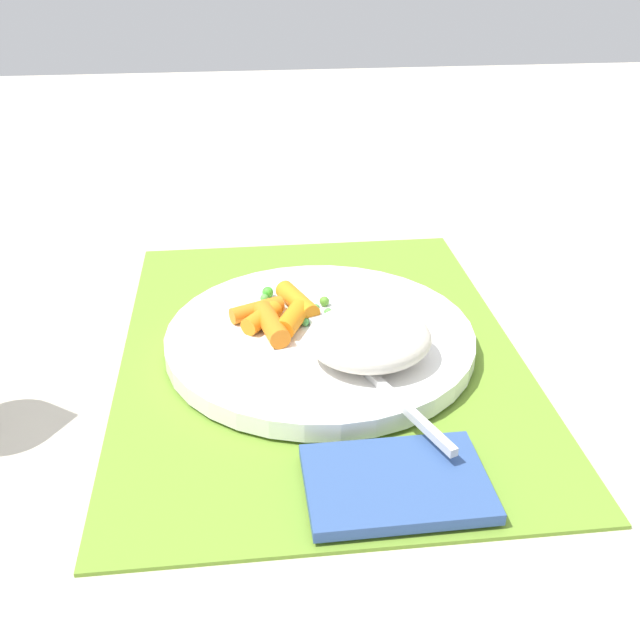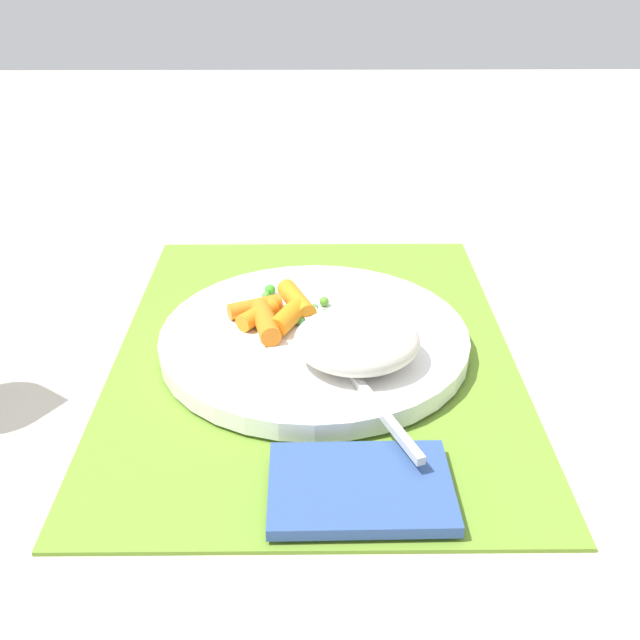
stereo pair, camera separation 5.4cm
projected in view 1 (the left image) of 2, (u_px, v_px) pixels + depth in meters
The scene contains 8 objects.
ground_plane at pixel (320, 353), 0.61m from camera, with size 2.40×2.40×0.00m, color beige.
placemat at pixel (320, 350), 0.61m from camera, with size 0.44×0.32×0.01m, color olive.
plate at pixel (320, 339), 0.61m from camera, with size 0.25×0.25×0.02m, color white.
rice_mound at pixel (369, 338), 0.56m from camera, with size 0.09×0.09×0.04m, color beige.
carrot_portion at pixel (277, 315), 0.61m from camera, with size 0.09×0.08×0.02m.
pea_scatter at pixel (294, 306), 0.63m from camera, with size 0.08×0.07×0.01m.
fork at pixel (351, 356), 0.56m from camera, with size 0.20×0.09×0.01m.
napkin at pixel (396, 483), 0.46m from camera, with size 0.08×0.11×0.01m, color #33518C.
Camera 1 is at (-0.52, 0.06, 0.32)m, focal length 41.64 mm.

